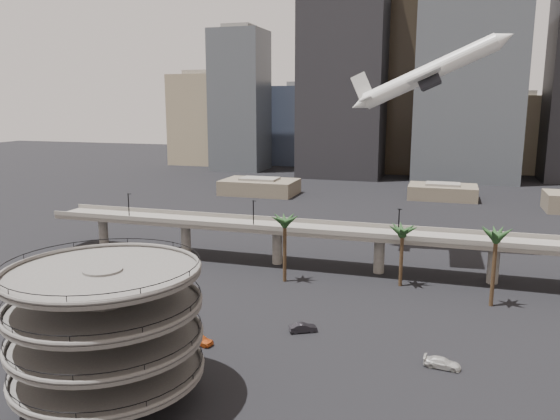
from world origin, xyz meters
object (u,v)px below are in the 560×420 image
(overpass, at_px, (327,234))
(airborne_jet, at_px, (428,74))
(parking_ramp, at_px, (106,323))
(car_b, at_px, (303,328))
(car_a, at_px, (199,339))
(car_c, at_px, (442,363))

(overpass, distance_m, airborne_jet, 42.32)
(parking_ramp, distance_m, car_b, 31.96)
(airborne_jet, bearing_deg, parking_ramp, -112.98)
(parking_ramp, xyz_separation_m, airborne_jet, (31.12, 77.53, 30.96))
(overpass, relative_size, car_a, 29.69)
(airborne_jet, bearing_deg, car_c, -84.96)
(parking_ramp, xyz_separation_m, overpass, (13.00, 59.00, -2.50))
(car_b, bearing_deg, overpass, -22.36)
(airborne_jet, xyz_separation_m, car_c, (6.19, -57.45, -40.10))
(car_c, bearing_deg, airborne_jet, 11.75)
(overpass, xyz_separation_m, car_a, (-9.68, -41.94, -6.59))
(parking_ramp, height_order, overpass, parking_ramp)
(car_a, bearing_deg, parking_ramp, -178.87)
(car_c, bearing_deg, parking_ramp, 123.89)
(overpass, xyz_separation_m, car_b, (3.69, -33.32, -6.63))
(parking_ramp, bearing_deg, overpass, 77.57)
(overpass, distance_m, car_c, 46.36)
(parking_ramp, relative_size, car_c, 4.61)
(airborne_jet, distance_m, car_c, 70.33)
(parking_ramp, relative_size, overpass, 0.17)
(parking_ramp, xyz_separation_m, car_a, (3.32, 17.06, -9.09))
(overpass, bearing_deg, car_a, -102.99)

